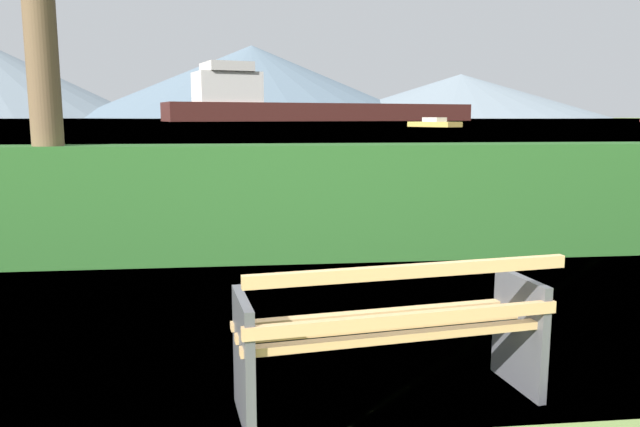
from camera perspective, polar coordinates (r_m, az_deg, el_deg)
The scene contains 8 objects.
ground_plane at distance 3.64m, azimuth 6.32°, elevation -16.96°, with size 1400.00×1400.00×0.00m, color olive.
water_surface at distance 312.84m, azimuth -6.22°, elevation 8.70°, with size 620.00×620.00×0.00m, color #6B8EA3.
park_bench at distance 3.43m, azimuth 6.81°, elevation -10.96°, with size 1.77×0.81×0.87m.
hedge_row at distance 6.89m, azimuth -0.09°, elevation 1.11°, with size 9.57×0.64×1.29m, color #285B23.
cargo_ship_large at distance 210.97m, azimuth -1.51°, elevation 10.02°, with size 110.15×49.34×18.53m.
fishing_boat_near at distance 246.63m, azimuth -13.45°, elevation 8.56°, with size 8.52×5.21×1.49m.
tender_far at distance 96.01m, azimuth 10.61°, elevation 8.25°, with size 6.94×8.95×1.44m.
distant_hills at distance 600.93m, azimuth -14.12°, elevation 11.83°, with size 740.68×334.43×76.20m.
Camera 1 is at (-0.74, -3.19, 1.59)m, focal length 34.33 mm.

